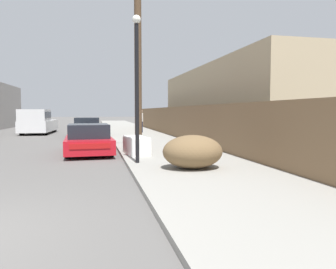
{
  "coord_description": "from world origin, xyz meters",
  "views": [
    {
      "loc": [
        2.27,
        -4.67,
        1.72
      ],
      "look_at": [
        5.6,
        10.38,
        0.64
      ],
      "focal_mm": 35.0,
      "sensor_mm": 36.0,
      "label": 1
    }
  ],
  "objects_px": {
    "car_parked_mid": "(88,128)",
    "pickup_truck": "(37,122)",
    "brush_pile": "(193,152)",
    "street_lamp": "(137,78)",
    "pedestrian": "(141,121)",
    "utility_pole": "(138,62)",
    "discarded_fridge": "(136,145)",
    "parked_sports_car_red": "(89,140)"
  },
  "relations": [
    {
      "from": "brush_pile",
      "to": "parked_sports_car_red",
      "type": "bearing_deg",
      "value": 120.73
    },
    {
      "from": "car_parked_mid",
      "to": "street_lamp",
      "type": "height_order",
      "value": "street_lamp"
    },
    {
      "from": "car_parked_mid",
      "to": "pedestrian",
      "type": "bearing_deg",
      "value": 27.84
    },
    {
      "from": "car_parked_mid",
      "to": "brush_pile",
      "type": "distance_m",
      "value": 14.73
    },
    {
      "from": "pickup_truck",
      "to": "street_lamp",
      "type": "xyz_separation_m",
      "value": [
        5.64,
        -16.56,
        1.82
      ]
    },
    {
      "from": "pickup_truck",
      "to": "discarded_fridge",
      "type": "bearing_deg",
      "value": 114.98
    },
    {
      "from": "utility_pole",
      "to": "pickup_truck",
      "type": "bearing_deg",
      "value": 115.62
    },
    {
      "from": "pickup_truck",
      "to": "street_lamp",
      "type": "bearing_deg",
      "value": 111.65
    },
    {
      "from": "discarded_fridge",
      "to": "parked_sports_car_red",
      "type": "distance_m",
      "value": 2.34
    },
    {
      "from": "brush_pile",
      "to": "utility_pole",
      "type": "bearing_deg",
      "value": 99.93
    },
    {
      "from": "utility_pole",
      "to": "pedestrian",
      "type": "distance_m",
      "value": 11.78
    },
    {
      "from": "parked_sports_car_red",
      "to": "car_parked_mid",
      "type": "bearing_deg",
      "value": 88.95
    },
    {
      "from": "discarded_fridge",
      "to": "pickup_truck",
      "type": "xyz_separation_m",
      "value": [
        -5.87,
        14.41,
        0.49
      ]
    },
    {
      "from": "discarded_fridge",
      "to": "brush_pile",
      "type": "bearing_deg",
      "value": -76.18
    },
    {
      "from": "pickup_truck",
      "to": "utility_pole",
      "type": "bearing_deg",
      "value": 118.45
    },
    {
      "from": "utility_pole",
      "to": "brush_pile",
      "type": "bearing_deg",
      "value": -80.07
    },
    {
      "from": "car_parked_mid",
      "to": "utility_pole",
      "type": "xyz_separation_m",
      "value": [
        2.33,
        -9.32,
        3.18
      ]
    },
    {
      "from": "parked_sports_car_red",
      "to": "pickup_truck",
      "type": "xyz_separation_m",
      "value": [
        -4.08,
        12.91,
        0.38
      ]
    },
    {
      "from": "parked_sports_car_red",
      "to": "pedestrian",
      "type": "height_order",
      "value": "pedestrian"
    },
    {
      "from": "utility_pole",
      "to": "pedestrian",
      "type": "relative_size",
      "value": 4.06
    },
    {
      "from": "car_parked_mid",
      "to": "brush_pile",
      "type": "bearing_deg",
      "value": -76.26
    },
    {
      "from": "utility_pole",
      "to": "brush_pile",
      "type": "xyz_separation_m",
      "value": [
        0.89,
        -5.06,
        -3.21
      ]
    },
    {
      "from": "car_parked_mid",
      "to": "brush_pile",
      "type": "height_order",
      "value": "car_parked_mid"
    },
    {
      "from": "street_lamp",
      "to": "pedestrian",
      "type": "xyz_separation_m",
      "value": [
        2.17,
        15.05,
        -1.74
      ]
    },
    {
      "from": "utility_pole",
      "to": "brush_pile",
      "type": "relative_size",
      "value": 4.19
    },
    {
      "from": "parked_sports_car_red",
      "to": "brush_pile",
      "type": "height_order",
      "value": "parked_sports_car_red"
    },
    {
      "from": "discarded_fridge",
      "to": "utility_pole",
      "type": "relative_size",
      "value": 0.25
    },
    {
      "from": "car_parked_mid",
      "to": "street_lamp",
      "type": "xyz_separation_m",
      "value": [
        1.81,
        -13.05,
        2.14
      ]
    },
    {
      "from": "parked_sports_car_red",
      "to": "street_lamp",
      "type": "bearing_deg",
      "value": -69.4
    },
    {
      "from": "street_lamp",
      "to": "pedestrian",
      "type": "relative_size",
      "value": 2.58
    },
    {
      "from": "parked_sports_car_red",
      "to": "utility_pole",
      "type": "relative_size",
      "value": 0.62
    },
    {
      "from": "utility_pole",
      "to": "brush_pile",
      "type": "height_order",
      "value": "utility_pole"
    },
    {
      "from": "car_parked_mid",
      "to": "pickup_truck",
      "type": "height_order",
      "value": "pickup_truck"
    },
    {
      "from": "discarded_fridge",
      "to": "pedestrian",
      "type": "distance_m",
      "value": 13.06
    },
    {
      "from": "car_parked_mid",
      "to": "brush_pile",
      "type": "xyz_separation_m",
      "value": [
        3.21,
        -14.38,
        -0.03
      ]
    },
    {
      "from": "brush_pile",
      "to": "pedestrian",
      "type": "xyz_separation_m",
      "value": [
        0.77,
        16.38,
        0.44
      ]
    },
    {
      "from": "brush_pile",
      "to": "pickup_truck",
      "type": "bearing_deg",
      "value": 111.49
    },
    {
      "from": "discarded_fridge",
      "to": "utility_pole",
      "type": "distance_m",
      "value": 3.72
    },
    {
      "from": "street_lamp",
      "to": "pedestrian",
      "type": "height_order",
      "value": "street_lamp"
    },
    {
      "from": "pickup_truck",
      "to": "brush_pile",
      "type": "distance_m",
      "value": 19.23
    },
    {
      "from": "discarded_fridge",
      "to": "parked_sports_car_red",
      "type": "relative_size",
      "value": 0.41
    },
    {
      "from": "car_parked_mid",
      "to": "pickup_truck",
      "type": "bearing_deg",
      "value": 138.65
    }
  ]
}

